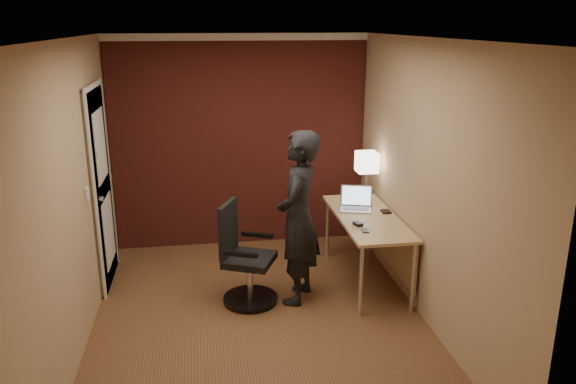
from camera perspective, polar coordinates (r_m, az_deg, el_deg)
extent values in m
plane|color=brown|center=(5.28, -2.90, -12.89)|extent=(4.00, 4.00, 0.00)
plane|color=white|center=(4.58, -3.37, 15.33)|extent=(4.00, 4.00, 0.00)
plane|color=tan|center=(6.72, -4.90, 5.07)|extent=(3.00, 0.00, 3.00)
plane|color=tan|center=(2.94, 1.01, -10.99)|extent=(3.00, 0.00, 3.00)
plane|color=tan|center=(4.88, -20.93, -0.61)|extent=(0.00, 4.00, 4.00)
plane|color=tan|center=(5.15, 13.73, 0.94)|extent=(0.00, 4.00, 4.00)
cube|color=maroon|center=(6.69, -4.88, 5.02)|extent=(2.98, 0.06, 2.50)
cube|color=silver|center=(6.54, -5.14, 15.43)|extent=(3.00, 0.08, 0.08)
cube|color=silver|center=(2.64, 0.99, 13.28)|extent=(3.00, 0.08, 0.08)
cube|color=silver|center=(4.67, -22.03, 13.71)|extent=(0.08, 4.00, 0.08)
cube|color=silver|center=(4.95, 14.29, 14.51)|extent=(0.08, 4.00, 0.08)
cube|color=silver|center=(5.98, -18.42, 0.27)|extent=(0.05, 0.82, 2.02)
cube|color=silver|center=(5.97, -18.27, 0.28)|extent=(0.02, 0.92, 2.12)
cylinder|color=silver|center=(5.66, -18.47, -0.66)|extent=(0.05, 0.05, 0.05)
cube|color=silver|center=(5.32, -19.73, -0.18)|extent=(0.02, 0.08, 0.12)
cube|color=#D7B97C|center=(5.77, 8.04, -2.56)|extent=(0.60, 1.50, 0.03)
cube|color=#D7B97C|center=(5.96, 10.52, -4.99)|extent=(0.02, 1.38, 0.54)
cylinder|color=silver|center=(5.23, 7.41, -8.99)|extent=(0.04, 0.04, 0.70)
cylinder|color=silver|center=(6.46, 4.02, -3.72)|extent=(0.04, 0.04, 0.70)
cylinder|color=silver|center=(5.39, 12.58, -8.49)|extent=(0.04, 0.04, 0.70)
cylinder|color=silver|center=(6.59, 8.28, -3.45)|extent=(0.04, 0.04, 0.70)
cube|color=silver|center=(6.30, 7.86, -0.65)|extent=(0.11, 0.11, 0.01)
cylinder|color=silver|center=(6.26, 7.92, 0.73)|extent=(0.01, 0.01, 0.30)
cube|color=white|center=(6.19, 8.02, 3.04)|extent=(0.22, 0.22, 0.22)
cube|color=silver|center=(5.93, 6.88, -1.74)|extent=(0.38, 0.32, 0.01)
cube|color=silver|center=(6.01, 6.94, -0.33)|extent=(0.33, 0.15, 0.22)
cube|color=#B2CCF2|center=(6.00, 6.97, -0.36)|extent=(0.30, 0.13, 0.19)
cube|color=gray|center=(5.92, 6.91, -1.70)|extent=(0.31, 0.21, 0.00)
cube|color=black|center=(5.49, 7.12, -3.23)|extent=(0.09, 0.11, 0.03)
cube|color=black|center=(5.36, 7.84, -3.90)|extent=(0.07, 0.12, 0.01)
cube|color=black|center=(5.89, 9.92, -1.97)|extent=(0.09, 0.11, 0.02)
cylinder|color=black|center=(5.59, -3.83, -10.71)|extent=(0.53, 0.53, 0.03)
cylinder|color=silver|center=(5.50, -3.87, -8.87)|extent=(0.06, 0.06, 0.40)
cube|color=black|center=(5.41, -3.92, -6.88)|extent=(0.58, 0.58, 0.07)
cube|color=black|center=(5.36, -6.10, -3.75)|extent=(0.21, 0.38, 0.52)
cube|color=black|center=(5.56, -3.13, -4.37)|extent=(0.31, 0.17, 0.04)
cube|color=black|center=(5.13, -4.85, -6.30)|extent=(0.31, 0.17, 0.04)
imported|color=black|center=(5.32, 1.05, -2.66)|extent=(0.62, 0.73, 1.68)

